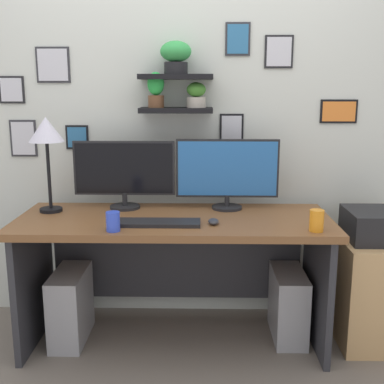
{
  "coord_description": "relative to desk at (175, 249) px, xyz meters",
  "views": [
    {
      "loc": [
        0.15,
        -2.61,
        1.46
      ],
      "look_at": [
        0.1,
        0.05,
        0.89
      ],
      "focal_mm": 45.49,
      "sensor_mm": 36.0,
      "label": 1
    }
  ],
  "objects": [
    {
      "name": "computer_tower_right",
      "position": [
        0.67,
        0.01,
        -0.34
      ],
      "size": [
        0.18,
        0.4,
        0.4
      ],
      "primitive_type": "cube",
      "color": "#99999E",
      "rests_on": "ground"
    },
    {
      "name": "desk_lamp",
      "position": [
        -0.73,
        0.07,
        0.65
      ],
      "size": [
        0.2,
        0.2,
        0.55
      ],
      "color": "black",
      "rests_on": "desk"
    },
    {
      "name": "water_cup",
      "position": [
        0.73,
        -0.3,
        0.26
      ],
      "size": [
        0.07,
        0.07,
        0.11
      ],
      "primitive_type": "cylinder",
      "color": "orange",
      "rests_on": "desk"
    },
    {
      "name": "computer_tower_left",
      "position": [
        -0.61,
        -0.05,
        -0.33
      ],
      "size": [
        0.18,
        0.4,
        0.42
      ],
      "primitive_type": "cube",
      "color": "#99999E",
      "rests_on": "ground"
    },
    {
      "name": "ground_plane",
      "position": [
        0.0,
        -0.06,
        -0.54
      ],
      "size": [
        8.0,
        8.0,
        0.0
      ],
      "primitive_type": "plane",
      "color": "#70665B"
    },
    {
      "name": "monitor_left",
      "position": [
        -0.31,
        0.16,
        0.42
      ],
      "size": [
        0.6,
        0.18,
        0.4
      ],
      "color": "black",
      "rests_on": "desk"
    },
    {
      "name": "pen_cup",
      "position": [
        -0.29,
        -0.32,
        0.26
      ],
      "size": [
        0.07,
        0.07,
        0.1
      ],
      "primitive_type": "cylinder",
      "color": "blue",
      "rests_on": "desk"
    },
    {
      "name": "monitor_right",
      "position": [
        0.31,
        0.16,
        0.43
      ],
      "size": [
        0.61,
        0.18,
        0.41
      ],
      "color": "black",
      "rests_on": "desk"
    },
    {
      "name": "desk",
      "position": [
        0.0,
        0.0,
        0.0
      ],
      "size": [
        1.75,
        0.68,
        0.75
      ],
      "color": "brown",
      "rests_on": "ground"
    },
    {
      "name": "back_wall_assembly",
      "position": [
        -0.0,
        0.38,
        0.81
      ],
      "size": [
        4.4,
        0.24,
        2.7
      ],
      "color": "silver",
      "rests_on": "ground"
    },
    {
      "name": "keyboard",
      "position": [
        -0.07,
        -0.2,
        0.22
      ],
      "size": [
        0.44,
        0.14,
        0.02
      ],
      "primitive_type": "cube",
      "color": "black",
      "rests_on": "desk"
    },
    {
      "name": "printer",
      "position": [
        1.17,
        -0.01,
        0.15
      ],
      "size": [
        0.38,
        0.34,
        0.17
      ],
      "primitive_type": "cube",
      "color": "black",
      "rests_on": "drawer_cabinet"
    },
    {
      "name": "drawer_cabinet",
      "position": [
        1.17,
        -0.01,
        -0.24
      ],
      "size": [
        0.44,
        0.5,
        0.61
      ],
      "primitive_type": "cube",
      "color": "tan",
      "rests_on": "ground"
    },
    {
      "name": "computer_mouse",
      "position": [
        0.22,
        -0.19,
        0.22
      ],
      "size": [
        0.06,
        0.09,
        0.03
      ],
      "primitive_type": "ellipsoid",
      "color": "#2D2D33",
      "rests_on": "desk"
    }
  ]
}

